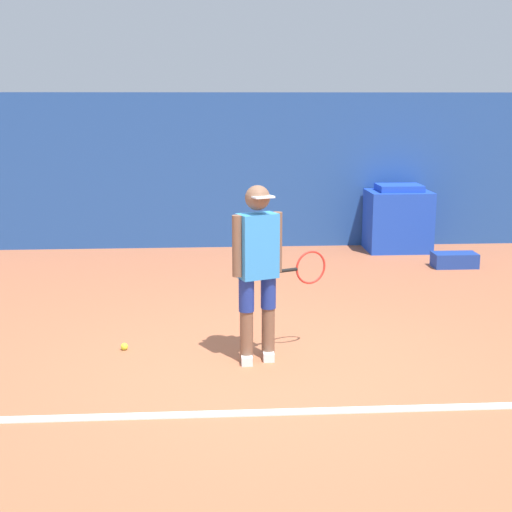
% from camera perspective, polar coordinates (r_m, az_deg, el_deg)
% --- Properties ---
extents(ground_plane, '(24.00, 24.00, 0.00)m').
position_cam_1_polar(ground_plane, '(6.32, 0.74, -9.25)').
color(ground_plane, '#B76642').
extents(back_wall, '(24.00, 0.10, 2.43)m').
position_cam_1_polar(back_wall, '(11.34, -1.39, 6.81)').
color(back_wall, '#234C99').
rests_on(back_wall, ground_plane).
extents(court_baseline, '(21.60, 0.10, 0.01)m').
position_cam_1_polar(court_baseline, '(5.55, 1.43, -12.40)').
color(court_baseline, white).
rests_on(court_baseline, ground_plane).
extents(tennis_player, '(0.89, 0.47, 1.61)m').
position_cam_1_polar(tennis_player, '(6.33, 0.22, -0.76)').
color(tennis_player, brown).
rests_on(tennis_player, ground_plane).
extents(tennis_ball, '(0.07, 0.07, 0.07)m').
position_cam_1_polar(tennis_ball, '(6.94, -10.49, -7.14)').
color(tennis_ball, '#D1E533').
rests_on(tennis_ball, ground_plane).
extents(covered_chair, '(0.97, 0.73, 1.04)m').
position_cam_1_polar(covered_chair, '(11.35, 11.28, 2.90)').
color(covered_chair, blue).
rests_on(covered_chair, ground_plane).
extents(equipment_bag, '(0.62, 0.32, 0.21)m').
position_cam_1_polar(equipment_bag, '(10.46, 15.60, -0.31)').
color(equipment_bag, '#1E3D99').
rests_on(equipment_bag, ground_plane).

